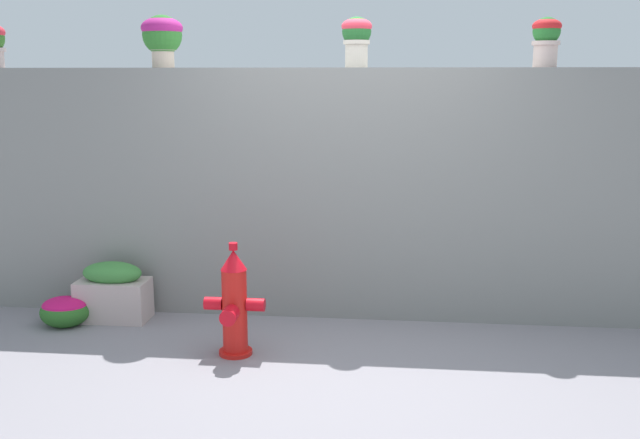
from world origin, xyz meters
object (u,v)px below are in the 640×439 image
at_px(potted_plant_1, 162,35).
at_px(fire_hydrant, 234,305).
at_px(potted_plant_3, 546,37).
at_px(potted_plant_2, 357,36).
at_px(planter_box, 113,292).
at_px(flower_bush_left, 65,310).

xyz_separation_m(potted_plant_1, fire_hydrant, (0.76, -1.02, -1.87)).
bearing_deg(potted_plant_1, potted_plant_3, -0.12).
bearing_deg(potted_plant_2, potted_plant_3, 0.10).
distance_m(potted_plant_1, planter_box, 2.07).
bearing_deg(potted_plant_1, flower_bush_left, -140.62).
distance_m(potted_plant_3, flower_bush_left, 4.23).
relative_size(potted_plant_3, fire_hydrant, 0.46).
bearing_deg(planter_box, potted_plant_2, 11.75).
xyz_separation_m(potted_plant_2, planter_box, (-1.89, -0.39, -1.98)).
xyz_separation_m(potted_plant_1, planter_box, (-0.36, -0.40, -2.00)).
xyz_separation_m(potted_plant_1, potted_plant_3, (2.95, -0.01, -0.03)).
height_order(potted_plant_2, fire_hydrant, potted_plant_2).
distance_m(potted_plant_1, flower_bush_left, 2.29).
relative_size(potted_plant_1, planter_box, 0.73).
relative_size(potted_plant_3, planter_box, 0.66).
bearing_deg(flower_bush_left, fire_hydrant, -17.44).
xyz_separation_m(potted_plant_3, fire_hydrant, (-2.19, -1.02, -1.84)).
bearing_deg(fire_hydrant, flower_bush_left, 162.56).
bearing_deg(planter_box, potted_plant_1, 48.42).
bearing_deg(potted_plant_1, planter_box, -131.58).
bearing_deg(fire_hydrant, potted_plant_3, 24.92).
relative_size(potted_plant_3, flower_bush_left, 0.97).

